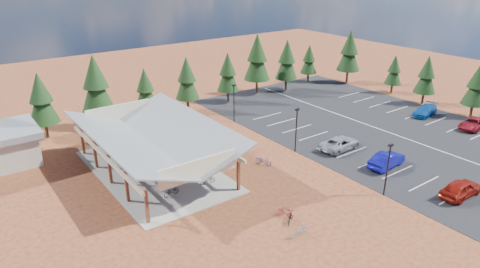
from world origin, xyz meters
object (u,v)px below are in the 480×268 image
at_px(trash_bin_1, 215,153).
at_px(car_0, 461,188).
at_px(bike_0, 171,191).
at_px(car_2, 340,143).
at_px(bike_13, 300,230).
at_px(bike_3, 120,147).
at_px(bike_14, 263,161).
at_px(lamp_post_2, 234,101).
at_px(bike_2, 125,163).
at_px(bike_7, 140,148).
at_px(car_6, 473,124).
at_px(car_1, 387,160).
at_px(bike_12, 290,217).
at_px(car_7, 425,110).
at_px(bike_pavilion, 152,137).
at_px(bike_15, 193,156).
at_px(bike_4, 208,180).
at_px(lamp_post_1, 296,127).
at_px(bike_6, 168,158).
at_px(bike_5, 183,168).
at_px(bike_16, 239,149).
at_px(bike_1, 158,184).
at_px(trash_bin_0, 225,157).
at_px(bike_11, 285,212).
at_px(lamp_post_0, 388,166).

relative_size(trash_bin_1, car_0, 0.19).
bearing_deg(bike_0, car_2, -101.62).
bearing_deg(bike_13, bike_3, -168.54).
distance_m(bike_14, car_2, 9.82).
distance_m(lamp_post_2, bike_2, 17.95).
xyz_separation_m(bike_2, bike_7, (2.93, 2.78, 0.01)).
distance_m(lamp_post_2, car_6, 31.00).
xyz_separation_m(bike_0, car_1, (21.07, -7.90, 0.31)).
xyz_separation_m(bike_12, bike_13, (-0.65, -1.92, 0.07)).
height_order(trash_bin_1, bike_3, bike_3).
height_order(bike_12, car_7, car_7).
bearing_deg(bike_pavilion, bike_15, -0.57).
distance_m(bike_2, car_6, 43.45).
bearing_deg(bike_4, lamp_post_1, -78.48).
height_order(bike_13, car_1, car_1).
height_order(bike_pavilion, bike_14, bike_pavilion).
bearing_deg(car_6, bike_6, -117.39).
bearing_deg(lamp_post_1, bike_13, -131.54).
relative_size(bike_15, car_2, 0.29).
distance_m(bike_0, car_7, 39.05).
distance_m(bike_4, bike_6, 6.85).
bearing_deg(lamp_post_1, car_7, -4.26).
distance_m(trash_bin_1, bike_5, 4.92).
xyz_separation_m(trash_bin_1, bike_16, (2.77, -0.87, 0.03)).
distance_m(bike_2, bike_13, 20.52).
height_order(bike_4, car_1, car_1).
bearing_deg(lamp_post_2, bike_7, -172.77).
xyz_separation_m(bike_7, car_0, (19.66, -26.45, 0.31)).
bearing_deg(bike_3, car_7, -125.83).
relative_size(bike_16, car_0, 0.38).
xyz_separation_m(bike_1, bike_2, (-0.68, 6.24, -0.09)).
distance_m(bike_2, bike_7, 4.04).
xyz_separation_m(bike_pavilion, trash_bin_1, (6.92, -0.67, -3.37)).
relative_size(trash_bin_0, bike_7, 0.61).
bearing_deg(bike_13, car_7, 105.62).
xyz_separation_m(bike_6, car_0, (18.30, -22.38, 0.35)).
bearing_deg(bike_0, bike_5, -48.66).
distance_m(trash_bin_0, bike_16, 2.58).
height_order(trash_bin_1, bike_11, bike_11).
bearing_deg(bike_7, bike_0, 158.96).
relative_size(bike_16, car_7, 0.37).
height_order(bike_1, car_6, car_6).
distance_m(bike_pavilion, lamp_post_0, 22.69).
height_order(bike_1, car_1, car_1).
bearing_deg(trash_bin_1, lamp_post_0, -63.67).
distance_m(bike_11, bike_12, 0.84).
relative_size(lamp_post_2, bike_1, 2.96).
bearing_deg(bike_7, bike_15, -156.07).
relative_size(lamp_post_0, car_1, 1.06).
bearing_deg(bike_2, bike_1, -162.55).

